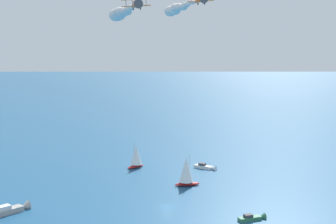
# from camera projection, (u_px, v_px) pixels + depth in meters

# --- Properties ---
(ground_plane) EXTENTS (2000.00, 2000.00, 0.00)m
(ground_plane) POSITION_uv_depth(u_px,v_px,m) (167.00, 207.00, 129.29)
(ground_plane) COLOR #1E517A
(motorboat_far_port) EXTENTS (7.81, 7.54, 2.51)m
(motorboat_far_port) POSITION_uv_depth(u_px,v_px,m) (206.00, 167.00, 170.92)
(motorboat_far_port) COLOR white
(motorboat_far_port) RESTS_ON ground_plane
(sailboat_trailing) EXTENTS (8.27, 4.70, 10.54)m
(sailboat_trailing) POSITION_uv_depth(u_px,v_px,m) (186.00, 171.00, 148.79)
(sailboat_trailing) COLOR #B21E1E
(sailboat_trailing) RESTS_ON ground_plane
(motorboat_ahead) EXTENTS (7.69, 3.44, 2.16)m
(motorboat_ahead) POSITION_uv_depth(u_px,v_px,m) (253.00, 218.00, 119.08)
(motorboat_ahead) COLOR #33704C
(motorboat_ahead) RESTS_ON ground_plane
(motorboat_mid_cluster) EXTENTS (10.10, 9.02, 3.14)m
(motorboat_mid_cluster) POSITION_uv_depth(u_px,v_px,m) (12.00, 209.00, 124.60)
(motorboat_mid_cluster) COLOR #9E9993
(motorboat_mid_cluster) RESTS_ON ground_plane
(sailboat_outer_ring_a) EXTENTS (7.29, 6.25, 9.73)m
(sailboat_outer_ring_a) POSITION_uv_depth(u_px,v_px,m) (136.00, 156.00, 172.27)
(sailboat_outer_ring_a) COLOR #B21E1E
(sailboat_outer_ring_a) RESTS_ON ground_plane
(biplane_lead) EXTENTS (7.40, 6.85, 3.61)m
(biplane_lead) POSITION_uv_depth(u_px,v_px,m) (200.00, 0.00, 123.89)
(biplane_lead) COLOR orange
(smoke_trail_lead) EXTENTS (5.96, 28.49, 3.89)m
(smoke_trail_lead) POSITION_uv_depth(u_px,v_px,m) (176.00, 9.00, 147.25)
(smoke_trail_lead) COLOR silver
(biplane_wingman) EXTENTS (7.40, 6.85, 3.61)m
(biplane_wingman) POSITION_uv_depth(u_px,v_px,m) (136.00, 4.00, 114.46)
(biplane_wingman) COLOR orange
(smoke_trail_wingman) EXTENTS (6.68, 34.97, 4.32)m
(smoke_trail_wingman) POSITION_uv_depth(u_px,v_px,m) (120.00, 13.00, 142.34)
(smoke_trail_wingman) COLOR silver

